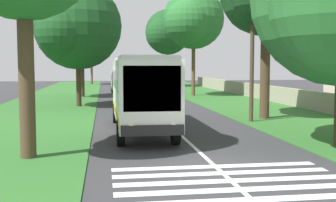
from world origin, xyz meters
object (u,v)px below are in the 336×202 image
at_px(coach_bus, 140,89).
at_px(trailing_car_1, 154,90).
at_px(roadside_tree_left_1, 76,28).
at_px(utility_pole, 252,49).
at_px(roadside_tree_left_0, 80,40).
at_px(roadside_tree_right_2, 166,34).
at_px(trailing_car_0, 126,96).
at_px(roadside_tree_right_3, 192,20).
at_px(trailing_minibus_0, 120,80).
at_px(roadside_tree_left_2, 91,51).

bearing_deg(coach_bus, trailing_car_1, -8.18).
height_order(roadside_tree_left_1, utility_pole, roadside_tree_left_1).
bearing_deg(roadside_tree_left_1, coach_bus, -164.12).
bearing_deg(roadside_tree_left_0, roadside_tree_right_2, -30.59).
height_order(trailing_car_1, roadside_tree_left_1, roadside_tree_left_1).
xyz_separation_m(trailing_car_0, roadside_tree_left_1, (-2.56, 4.07, 5.64)).
bearing_deg(roadside_tree_right_3, trailing_car_0, 136.96).
bearing_deg(trailing_car_0, roadside_tree_left_0, 28.17).
bearing_deg(utility_pole, roadside_tree_left_1, 43.29).
relative_size(coach_bus, roadside_tree_left_1, 1.12).
bearing_deg(roadside_tree_right_2, coach_bus, 170.19).
xyz_separation_m(trailing_minibus_0, roadside_tree_right_2, (12.43, -7.64, 6.66)).
distance_m(trailing_car_0, utility_pole, 15.82).
xyz_separation_m(roadside_tree_left_2, roadside_tree_right_2, (-9.84, -11.82, 2.37)).
xyz_separation_m(trailing_car_1, roadside_tree_right_3, (-1.00, -3.93, 7.47)).
distance_m(trailing_car_0, roadside_tree_right_2, 30.52).
relative_size(coach_bus, utility_pole, 1.37).
bearing_deg(roadside_tree_left_1, trailing_car_1, -33.35).
xyz_separation_m(coach_bus, roadside_tree_left_0, (24.65, 4.27, 3.77)).
distance_m(trailing_car_1, roadside_tree_right_3, 8.50).
bearing_deg(roadside_tree_left_1, roadside_tree_left_2, 0.10).
height_order(roadside_tree_left_1, roadside_tree_left_2, roadside_tree_left_1).
height_order(trailing_minibus_0, roadside_tree_right_2, roadside_tree_right_2).
bearing_deg(utility_pole, trailing_car_1, 7.60).
distance_m(coach_bus, trailing_car_0, 16.54).
height_order(roadside_tree_left_2, roadside_tree_right_3, roadside_tree_right_3).
bearing_deg(roadside_tree_right_2, utility_pole, 178.57).
relative_size(roadside_tree_left_0, utility_pole, 1.11).
relative_size(roadside_tree_left_2, roadside_tree_right_3, 0.73).
bearing_deg(roadside_tree_left_0, roadside_tree_left_1, -178.35).
height_order(coach_bus, trailing_car_1, coach_bus).
xyz_separation_m(trailing_minibus_0, roadside_tree_left_1, (-18.69, 4.10, 4.77)).
xyz_separation_m(trailing_car_0, trailing_minibus_0, (16.13, -0.04, 0.88)).
xyz_separation_m(coach_bus, roadside_tree_right_2, (45.04, -7.79, 6.06)).
xyz_separation_m(trailing_car_1, roadside_tree_left_1, (-11.59, 7.62, 5.64)).
relative_size(roadside_tree_left_0, roadside_tree_right_3, 0.78).
bearing_deg(trailing_minibus_0, trailing_car_1, -153.65).
bearing_deg(trailing_car_1, roadside_tree_left_1, 146.65).
xyz_separation_m(roadside_tree_left_0, roadside_tree_right_3, (-0.15, -11.87, 2.22)).
distance_m(trailing_minibus_0, roadside_tree_right_2, 16.04).
bearing_deg(trailing_car_0, roadside_tree_left_2, 6.15).
xyz_separation_m(trailing_minibus_0, roadside_tree_right_3, (-8.11, -7.45, 6.59)).
height_order(roadside_tree_left_1, roadside_tree_right_2, roadside_tree_right_2).
bearing_deg(coach_bus, trailing_car_0, -0.38).
height_order(trailing_minibus_0, roadside_tree_left_0, roadside_tree_left_0).
height_order(trailing_car_1, trailing_minibus_0, trailing_minibus_0).
relative_size(trailing_car_0, roadside_tree_left_0, 0.47).
bearing_deg(trailing_car_1, utility_pole, -172.40).
relative_size(coach_bus, roadside_tree_right_2, 0.94).
distance_m(trailing_car_0, trailing_minibus_0, 16.15).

